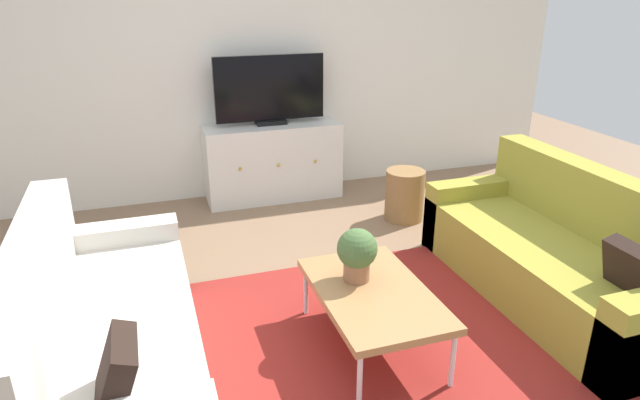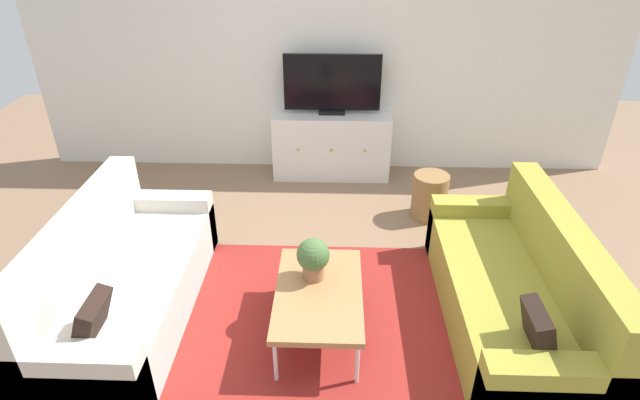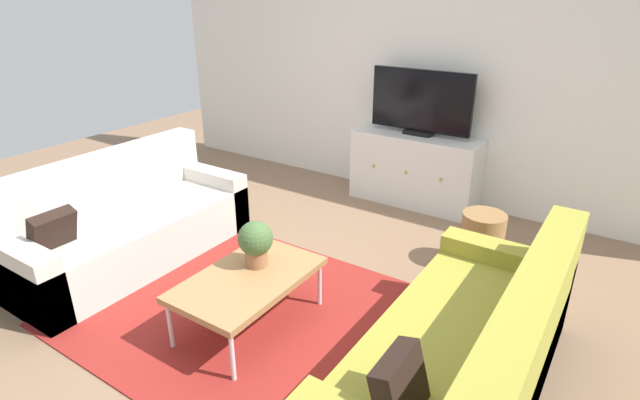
{
  "view_description": "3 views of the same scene",
  "coord_description": "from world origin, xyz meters",
  "px_view_note": "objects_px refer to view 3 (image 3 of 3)",
  "views": [
    {
      "loc": [
        -1.09,
        -2.64,
        1.96
      ],
      "look_at": [
        0.0,
        0.62,
        0.59
      ],
      "focal_mm": 30.83,
      "sensor_mm": 36.0,
      "label": 1
    },
    {
      "loc": [
        0.12,
        -2.89,
        2.61
      ],
      "look_at": [
        0.0,
        0.62,
        0.59
      ],
      "focal_mm": 28.22,
      "sensor_mm": 36.0,
      "label": 2
    },
    {
      "loc": [
        1.9,
        -2.25,
        2.07
      ],
      "look_at": [
        0.0,
        0.62,
        0.59
      ],
      "focal_mm": 27.89,
      "sensor_mm": 36.0,
      "label": 3
    }
  ],
  "objects_px": {
    "wicker_basket": "(481,240)",
    "couch_left_side": "(124,226)",
    "potted_plant": "(256,242)",
    "tv_console": "(415,169)",
    "flat_screen_tv": "(421,103)",
    "couch_right_side": "(473,362)",
    "coffee_table": "(248,280)"
  },
  "relations": [
    {
      "from": "wicker_basket",
      "to": "couch_left_side",
      "type": "bearing_deg",
      "value": -148.99
    },
    {
      "from": "potted_plant",
      "to": "tv_console",
      "type": "height_order",
      "value": "tv_console"
    },
    {
      "from": "tv_console",
      "to": "flat_screen_tv",
      "type": "bearing_deg",
      "value": 90.0
    },
    {
      "from": "couch_right_side",
      "to": "potted_plant",
      "type": "relative_size",
      "value": 6.17
    },
    {
      "from": "potted_plant",
      "to": "wicker_basket",
      "type": "bearing_deg",
      "value": 54.43
    },
    {
      "from": "couch_right_side",
      "to": "tv_console",
      "type": "xyz_separation_m",
      "value": [
        -1.37,
        2.37,
        0.08
      ]
    },
    {
      "from": "coffee_table",
      "to": "wicker_basket",
      "type": "distance_m",
      "value": 1.92
    },
    {
      "from": "flat_screen_tv",
      "to": "wicker_basket",
      "type": "height_order",
      "value": "flat_screen_tv"
    },
    {
      "from": "tv_console",
      "to": "potted_plant",
      "type": "bearing_deg",
      "value": -92.27
    },
    {
      "from": "potted_plant",
      "to": "flat_screen_tv",
      "type": "bearing_deg",
      "value": 87.75
    },
    {
      "from": "potted_plant",
      "to": "wicker_basket",
      "type": "distance_m",
      "value": 1.85
    },
    {
      "from": "couch_right_side",
      "to": "potted_plant",
      "type": "xyz_separation_m",
      "value": [
        -1.46,
        0.01,
        0.27
      ]
    },
    {
      "from": "coffee_table",
      "to": "wicker_basket",
      "type": "relative_size",
      "value": 2.15
    },
    {
      "from": "coffee_table",
      "to": "wicker_basket",
      "type": "height_order",
      "value": "wicker_basket"
    },
    {
      "from": "flat_screen_tv",
      "to": "coffee_table",
      "type": "bearing_deg",
      "value": -91.15
    },
    {
      "from": "coffee_table",
      "to": "tv_console",
      "type": "xyz_separation_m",
      "value": [
        0.05,
        2.51,
        0.01
      ]
    },
    {
      "from": "couch_right_side",
      "to": "wicker_basket",
      "type": "xyz_separation_m",
      "value": [
        -0.4,
        1.49,
        -0.05
      ]
    },
    {
      "from": "couch_left_side",
      "to": "couch_right_side",
      "type": "bearing_deg",
      "value": 0.0
    },
    {
      "from": "coffee_table",
      "to": "potted_plant",
      "type": "distance_m",
      "value": 0.25
    },
    {
      "from": "couch_left_side",
      "to": "flat_screen_tv",
      "type": "xyz_separation_m",
      "value": [
        1.51,
        2.39,
        0.76
      ]
    },
    {
      "from": "potted_plant",
      "to": "couch_right_side",
      "type": "bearing_deg",
      "value": -0.2
    },
    {
      "from": "tv_console",
      "to": "wicker_basket",
      "type": "relative_size",
      "value": 2.86
    },
    {
      "from": "couch_left_side",
      "to": "flat_screen_tv",
      "type": "distance_m",
      "value": 2.93
    },
    {
      "from": "potted_plant",
      "to": "tv_console",
      "type": "distance_m",
      "value": 2.38
    },
    {
      "from": "couch_left_side",
      "to": "tv_console",
      "type": "height_order",
      "value": "couch_left_side"
    },
    {
      "from": "potted_plant",
      "to": "coffee_table",
      "type": "bearing_deg",
      "value": -72.79
    },
    {
      "from": "tv_console",
      "to": "flat_screen_tv",
      "type": "relative_size",
      "value": 1.25
    },
    {
      "from": "wicker_basket",
      "to": "potted_plant",
      "type": "bearing_deg",
      "value": -125.57
    },
    {
      "from": "couch_right_side",
      "to": "wicker_basket",
      "type": "bearing_deg",
      "value": 105.02
    },
    {
      "from": "tv_console",
      "to": "coffee_table",
      "type": "bearing_deg",
      "value": -91.16
    },
    {
      "from": "coffee_table",
      "to": "couch_left_side",
      "type": "bearing_deg",
      "value": 174.71
    },
    {
      "from": "potted_plant",
      "to": "couch_left_side",
      "type": "bearing_deg",
      "value": -179.79
    }
  ]
}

